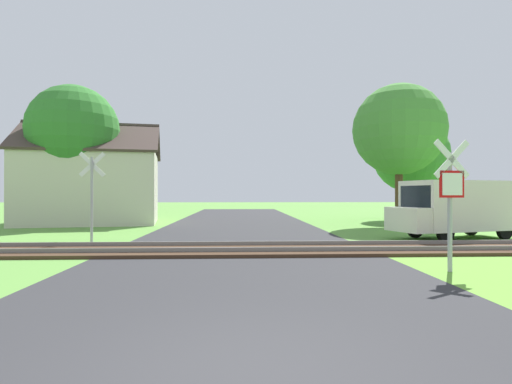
{
  "coord_description": "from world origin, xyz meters",
  "views": [
    {
      "loc": [
        -0.06,
        -3.66,
        1.73
      ],
      "look_at": [
        0.5,
        9.39,
        1.8
      ],
      "focal_mm": 28.0,
      "sensor_mm": 36.0,
      "label": 1
    }
  ],
  "objects_px": {
    "tree_left": "(73,130)",
    "tree_right": "(399,130)",
    "stop_sign_near": "(451,195)",
    "crossing_sign_far": "(92,191)",
    "house": "(93,186)",
    "tree_far": "(411,155)",
    "mail_truck": "(456,207)"
  },
  "relations": [
    {
      "from": "mail_truck",
      "to": "crossing_sign_far",
      "type": "bearing_deg",
      "value": 78.66
    },
    {
      "from": "tree_right",
      "to": "crossing_sign_far",
      "type": "bearing_deg",
      "value": -152.87
    },
    {
      "from": "crossing_sign_far",
      "to": "tree_left",
      "type": "bearing_deg",
      "value": 108.32
    },
    {
      "from": "crossing_sign_far",
      "to": "tree_far",
      "type": "bearing_deg",
      "value": 28.52
    },
    {
      "from": "tree_left",
      "to": "tree_far",
      "type": "bearing_deg",
      "value": 8.69
    },
    {
      "from": "crossing_sign_far",
      "to": "tree_right",
      "type": "xyz_separation_m",
      "value": [
        13.65,
        6.99,
        3.32
      ]
    },
    {
      "from": "tree_left",
      "to": "tree_right",
      "type": "height_order",
      "value": "tree_left"
    },
    {
      "from": "tree_left",
      "to": "tree_far",
      "type": "height_order",
      "value": "tree_left"
    },
    {
      "from": "stop_sign_near",
      "to": "tree_right",
      "type": "bearing_deg",
      "value": -115.28
    },
    {
      "from": "tree_far",
      "to": "mail_truck",
      "type": "distance_m",
      "value": 11.51
    },
    {
      "from": "crossing_sign_far",
      "to": "mail_truck",
      "type": "height_order",
      "value": "crossing_sign_far"
    },
    {
      "from": "tree_far",
      "to": "mail_truck",
      "type": "height_order",
      "value": "tree_far"
    },
    {
      "from": "tree_left",
      "to": "mail_truck",
      "type": "relative_size",
      "value": 1.5
    },
    {
      "from": "tree_left",
      "to": "tree_right",
      "type": "relative_size",
      "value": 1.02
    },
    {
      "from": "stop_sign_near",
      "to": "crossing_sign_far",
      "type": "xyz_separation_m",
      "value": [
        -9.79,
        5.32,
        0.13
      ]
    },
    {
      "from": "crossing_sign_far",
      "to": "tree_left",
      "type": "xyz_separation_m",
      "value": [
        -4.18,
        8.71,
        3.46
      ]
    },
    {
      "from": "stop_sign_near",
      "to": "tree_far",
      "type": "xyz_separation_m",
      "value": [
        6.64,
        17.18,
        2.56
      ]
    },
    {
      "from": "stop_sign_near",
      "to": "tree_right",
      "type": "relative_size",
      "value": 0.39
    },
    {
      "from": "tree_left",
      "to": "tree_right",
      "type": "distance_m",
      "value": 17.9
    },
    {
      "from": "crossing_sign_far",
      "to": "house",
      "type": "bearing_deg",
      "value": 102.41
    },
    {
      "from": "crossing_sign_far",
      "to": "house",
      "type": "xyz_separation_m",
      "value": [
        -3.57,
        9.96,
        0.36
      ]
    },
    {
      "from": "house",
      "to": "tree_right",
      "type": "height_order",
      "value": "tree_right"
    },
    {
      "from": "house",
      "to": "tree_right",
      "type": "distance_m",
      "value": 17.72
    },
    {
      "from": "tree_left",
      "to": "stop_sign_near",
      "type": "bearing_deg",
      "value": -45.14
    },
    {
      "from": "crossing_sign_far",
      "to": "house",
      "type": "distance_m",
      "value": 10.59
    },
    {
      "from": "tree_right",
      "to": "tree_far",
      "type": "xyz_separation_m",
      "value": [
        2.78,
        4.87,
        -0.89
      ]
    },
    {
      "from": "stop_sign_near",
      "to": "mail_truck",
      "type": "relative_size",
      "value": 0.56
    },
    {
      "from": "stop_sign_near",
      "to": "crossing_sign_far",
      "type": "distance_m",
      "value": 11.14
    },
    {
      "from": "tree_left",
      "to": "house",
      "type": "bearing_deg",
      "value": 64.1
    },
    {
      "from": "house",
      "to": "tree_right",
      "type": "relative_size",
      "value": 1.13
    },
    {
      "from": "tree_right",
      "to": "tree_left",
      "type": "bearing_deg",
      "value": 174.5
    },
    {
      "from": "crossing_sign_far",
      "to": "tree_left",
      "type": "distance_m",
      "value": 10.26
    }
  ]
}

